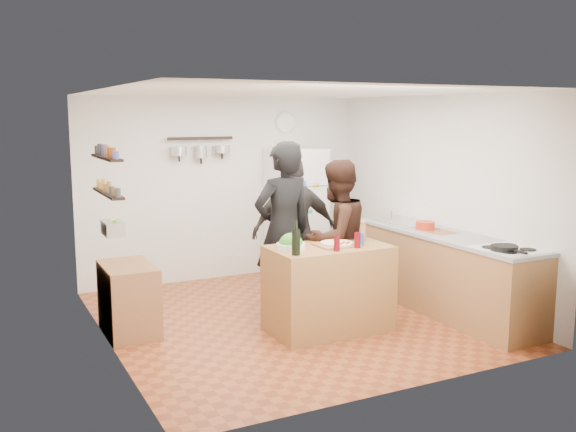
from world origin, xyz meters
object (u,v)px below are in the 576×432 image
wine_bottle (296,242)px  counter_run (445,273)px  salt_canister (360,239)px  fridge (296,212)px  person_back (295,231)px  wall_clock (285,122)px  prep_island (329,288)px  person_center (336,239)px  side_table (129,299)px  red_bowl (425,225)px  person_left (283,231)px  pepper_mill (363,233)px  skillet (504,248)px  salad_bowl (291,246)px

wine_bottle → counter_run: 2.13m
salt_canister → fridge: (0.49, 2.40, -0.08)m
person_back → wall_clock: wall_clock is taller
prep_island → person_center: bearing=51.0°
side_table → salt_canister: bearing=-24.0°
counter_run → fridge: fridge is taller
person_back → red_bowl: bearing=159.7°
person_left → red_bowl: size_ratio=8.85×
salt_canister → person_back: 1.17m
pepper_mill → person_back: size_ratio=0.11×
wine_bottle → skillet: size_ratio=0.95×
fridge → salad_bowl: bearing=-118.4°
person_back → wall_clock: size_ratio=5.94×
salad_bowl → person_back: (0.55, 0.98, -0.05)m
person_left → side_table: (-1.67, 0.25, -0.63)m
salad_bowl → prep_island: bearing=-6.8°
prep_island → side_table: bearing=155.6°
salad_bowl → red_bowl: 1.92m
wine_bottle → pepper_mill: size_ratio=1.34×
pepper_mill → person_left: size_ratio=0.10×
prep_island → wall_clock: (0.79, 2.61, 1.69)m
prep_island → person_left: 0.85m
person_center → red_bowl: bearing=157.5°
person_back → person_left: bearing=57.2°
person_left → counter_run: bearing=152.5°
person_back → side_table: (-2.03, -0.17, -0.53)m
salad_bowl → side_table: 1.79m
fridge → wine_bottle: bearing=-117.3°
pepper_mill → salt_canister: 0.23m
salad_bowl → side_table: size_ratio=0.37×
wall_clock → side_table: (-2.69, -1.75, -1.78)m
prep_island → person_center: 0.69m
person_center → fridge: size_ratio=0.98×
pepper_mill → person_center: person_center is taller
salad_bowl → pepper_mill: bearing=0.0°
skillet → person_left: bearing=135.7°
salad_bowl → skillet: 2.14m
person_back → fridge: fridge is taller
skillet → wine_bottle: bearing=157.8°
counter_run → person_left: bearing=160.2°
pepper_mill → side_table: size_ratio=0.24×
person_left → fridge: (1.02, 1.66, -0.09)m
pepper_mill → wall_clock: bearing=82.5°
wall_clock → side_table: bearing=-147.0°
salad_bowl → person_back: size_ratio=0.17×
red_bowl → side_table: size_ratio=0.28×
salad_bowl → person_center: (0.76, 0.37, -0.05)m
person_center → fridge: (0.45, 1.86, 0.01)m
skillet → wall_clock: (-0.65, 3.62, 1.20)m
prep_island → wine_bottle: size_ratio=4.93×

